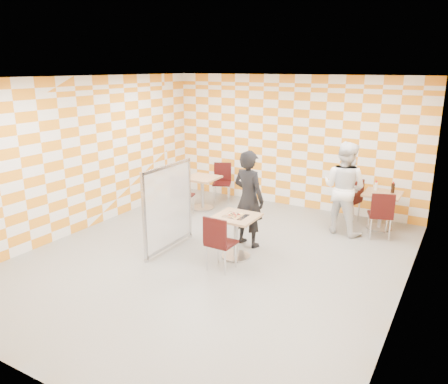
% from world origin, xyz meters
% --- Properties ---
extents(room_shell, '(7.00, 7.00, 7.00)m').
position_xyz_m(room_shell, '(0.00, 0.54, 1.50)').
color(room_shell, gray).
rests_on(room_shell, ground).
extents(main_table, '(0.70, 0.70, 0.75)m').
position_xyz_m(main_table, '(0.30, 0.25, 0.51)').
color(main_table, tan).
rests_on(main_table, ground).
extents(second_table, '(0.70, 0.70, 0.75)m').
position_xyz_m(second_table, '(2.17, 2.92, 0.51)').
color(second_table, tan).
rests_on(second_table, ground).
extents(empty_table, '(0.70, 0.70, 0.75)m').
position_xyz_m(empty_table, '(-1.64, 2.23, 0.51)').
color(empty_table, tan).
rests_on(empty_table, ground).
extents(chair_main_front, '(0.43, 0.44, 0.92)m').
position_xyz_m(chair_main_front, '(0.32, -0.36, 0.54)').
color(chair_main_front, black).
rests_on(chair_main_front, ground).
extents(chair_second_front, '(0.54, 0.54, 0.92)m').
position_xyz_m(chair_second_front, '(2.28, 2.33, 0.54)').
color(chair_second_front, black).
rests_on(chair_second_front, ground).
extents(chair_second_side, '(0.54, 0.53, 0.92)m').
position_xyz_m(chair_second_side, '(1.57, 2.99, 0.54)').
color(chair_second_side, black).
rests_on(chair_second_side, ground).
extents(chair_empty_near, '(0.51, 0.52, 0.92)m').
position_xyz_m(chair_empty_near, '(-1.73, 1.52, 0.54)').
color(chair_empty_near, black).
rests_on(chair_empty_near, ground).
extents(chair_empty_far, '(0.56, 0.56, 0.92)m').
position_xyz_m(chair_empty_far, '(-1.57, 3.01, 0.54)').
color(chair_empty_far, black).
rests_on(chair_empty_far, ground).
extents(partition, '(0.08, 1.38, 1.55)m').
position_xyz_m(partition, '(-0.90, -0.03, 0.79)').
color(partition, white).
rests_on(partition, ground).
extents(man_dark, '(0.72, 0.56, 1.77)m').
position_xyz_m(man_dark, '(0.24, 0.85, 0.88)').
color(man_dark, black).
rests_on(man_dark, ground).
extents(man_white, '(1.01, 0.86, 1.81)m').
position_xyz_m(man_white, '(1.55, 2.35, 0.90)').
color(man_white, white).
rests_on(man_white, ground).
extents(pizza_on_foil, '(0.40, 0.40, 0.04)m').
position_xyz_m(pizza_on_foil, '(0.30, 0.24, 0.77)').
color(pizza_on_foil, silver).
rests_on(pizza_on_foil, main_table).
extents(sport_bottle, '(0.06, 0.06, 0.20)m').
position_xyz_m(sport_bottle, '(2.01, 3.06, 0.84)').
color(sport_bottle, white).
rests_on(sport_bottle, second_table).
extents(soda_bottle, '(0.07, 0.07, 0.23)m').
position_xyz_m(soda_bottle, '(2.34, 3.02, 0.85)').
color(soda_bottle, black).
rests_on(soda_bottle, second_table).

